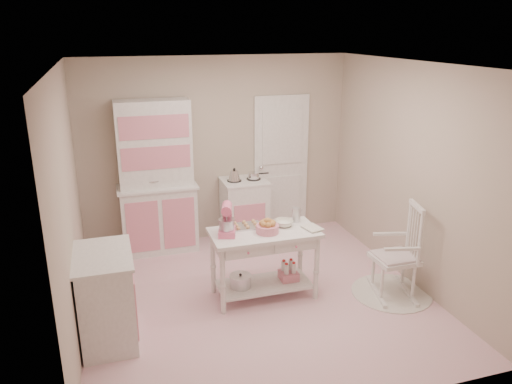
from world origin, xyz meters
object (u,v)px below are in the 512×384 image
rocking_chair (395,250)px  work_table (264,264)px  base_cabinet (107,297)px  bread_basket (267,229)px  hutch (157,178)px  stove (244,211)px  stand_mixer (227,220)px

rocking_chair → work_table: rocking_chair is taller
base_cabinet → bread_basket: 1.81m
hutch → stove: size_ratio=2.26×
work_table → stand_mixer: (-0.42, 0.02, 0.57)m
stove → hutch: bearing=177.6°
base_cabinet → hutch: bearing=69.5°
bread_basket → base_cabinet: bearing=-170.2°
stove → rocking_chair: (1.22, -1.97, 0.09)m
rocking_chair → base_cabinet: bearing=-167.2°
base_cabinet → rocking_chair: (3.16, -0.05, 0.09)m
stove → work_table: size_ratio=0.77×
base_cabinet → rocking_chair: rocking_chair is taller
hutch → stove: bearing=-2.4°
bread_basket → stove: bearing=83.1°
base_cabinet → stand_mixer: size_ratio=2.71×
hutch → stand_mixer: size_ratio=6.12×
work_table → bread_basket: 0.45m
hutch → work_table: hutch is taller
rocking_chair → work_table: size_ratio=0.92×
hutch → bread_basket: (1.00, -1.67, -0.19)m
stand_mixer → bread_basket: bearing=7.7°
rocking_chair → bread_basket: size_ratio=4.40×
rocking_chair → stove: bearing=135.4°
rocking_chair → bread_basket: rocking_chair is taller
base_cabinet → work_table: size_ratio=0.77×
stove → base_cabinet: (-1.94, -1.93, 0.00)m
hutch → base_cabinet: hutch is taller
base_cabinet → bread_basket: base_cabinet is taller
stand_mixer → bread_basket: stand_mixer is taller
stove → work_table: stove is taller
work_table → stand_mixer: size_ratio=3.53×
rocking_chair → stand_mixer: (-1.85, 0.42, 0.42)m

